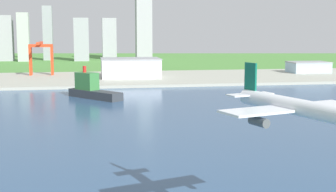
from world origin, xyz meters
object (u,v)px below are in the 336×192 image
airplane_landing (296,107)px  warehouse_main (130,68)px  port_crane_red (41,51)px  warehouse_annex (308,67)px  container_barge (92,89)px

airplane_landing → warehouse_main: (-4.94, 370.63, -20.16)m
port_crane_red → warehouse_annex: size_ratio=1.04×
container_barge → port_crane_red: size_ratio=0.99×
airplane_landing → container_barge: airplane_landing is taller
airplane_landing → port_crane_red: size_ratio=0.94×
port_crane_red → warehouse_main: size_ratio=0.76×
container_barge → warehouse_annex: bearing=31.6°
airplane_landing → container_barge: (-43.48, 248.17, -25.43)m
container_barge → warehouse_main: size_ratio=0.76×
container_barge → port_crane_red: bearing=107.4°
airplane_landing → container_barge: 253.23m
container_barge → warehouse_main: (38.53, 122.46, 5.27)m
port_crane_red → warehouse_main: 97.78m
airplane_landing → warehouse_main: airplane_landing is taller
port_crane_red → warehouse_annex: bearing=-3.0°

